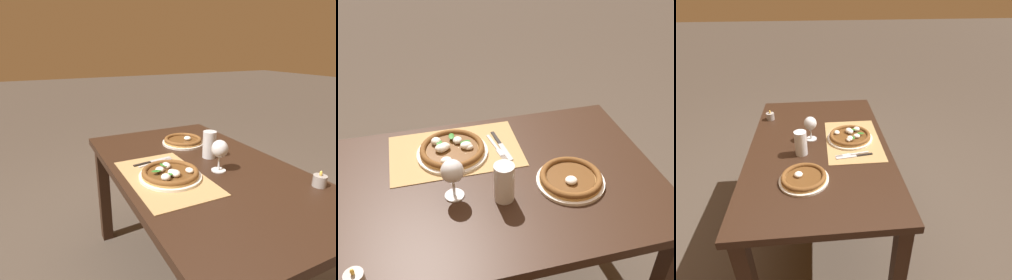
% 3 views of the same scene
% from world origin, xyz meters
% --- Properties ---
extents(dining_table, '(1.41, 0.84, 0.74)m').
position_xyz_m(dining_table, '(0.00, 0.00, 0.64)').
color(dining_table, black).
rests_on(dining_table, ground).
extents(paper_placemat, '(0.53, 0.34, 0.00)m').
position_xyz_m(paper_placemat, '(0.03, -0.21, 0.74)').
color(paper_placemat, '#A88451').
rests_on(paper_placemat, dining_table).
extents(pizza_near, '(0.29, 0.29, 0.05)m').
position_xyz_m(pizza_near, '(0.05, -0.20, 0.76)').
color(pizza_near, silver).
rests_on(pizza_near, paper_placemat).
extents(pizza_far, '(0.25, 0.25, 0.05)m').
position_xyz_m(pizza_far, '(-0.35, 0.08, 0.76)').
color(pizza_far, silver).
rests_on(pizza_far, dining_table).
extents(wine_glass, '(0.08, 0.08, 0.16)m').
position_xyz_m(wine_glass, '(0.08, 0.05, 0.85)').
color(wine_glass, silver).
rests_on(wine_glass, dining_table).
extents(pint_glass, '(0.07, 0.07, 0.15)m').
position_xyz_m(pint_glass, '(-0.09, 0.10, 0.81)').
color(pint_glass, silver).
rests_on(pint_glass, dining_table).
extents(fork, '(0.05, 0.20, 0.00)m').
position_xyz_m(fork, '(-0.13, -0.19, 0.75)').
color(fork, '#B7B7BC').
rests_on(fork, paper_placemat).
extents(knife, '(0.05, 0.22, 0.01)m').
position_xyz_m(knife, '(-0.16, -0.20, 0.75)').
color(knife, black).
rests_on(knife, paper_placemat).
extents(votive_candle, '(0.06, 0.06, 0.07)m').
position_xyz_m(votive_candle, '(0.39, 0.34, 0.76)').
color(votive_candle, gray).
rests_on(votive_candle, dining_table).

